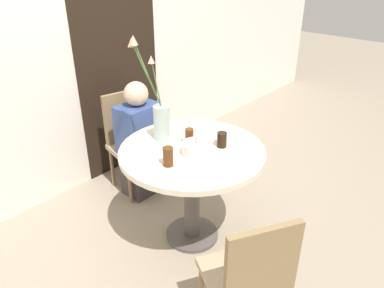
# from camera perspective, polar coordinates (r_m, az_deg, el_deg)

# --- Properties ---
(ground_plane) EXTENTS (16.00, 16.00, 0.00)m
(ground_plane) POSITION_cam_1_polar(r_m,az_deg,el_deg) (3.00, 0.00, -13.74)
(ground_plane) COLOR gray
(wall_back) EXTENTS (8.00, 0.05, 2.60)m
(wall_back) POSITION_cam_1_polar(r_m,az_deg,el_deg) (3.33, -17.38, 14.62)
(wall_back) COLOR silver
(wall_back) RESTS_ON ground_plane
(doorway_panel) EXTENTS (0.90, 0.01, 2.05)m
(doorway_panel) POSITION_cam_1_polar(r_m,az_deg,el_deg) (3.58, -11.07, 11.66)
(doorway_panel) COLOR black
(doorway_panel) RESTS_ON ground_plane
(dining_table) EXTENTS (1.01, 1.01, 0.76)m
(dining_table) POSITION_cam_1_polar(r_m,az_deg,el_deg) (2.63, 0.00, -3.62)
(dining_table) COLOR beige
(dining_table) RESTS_ON ground_plane
(chair_left_flank) EXTENTS (0.47, 0.47, 0.89)m
(chair_left_flank) POSITION_cam_1_polar(r_m,az_deg,el_deg) (3.38, -9.32, 1.08)
(chair_left_flank) COLOR #9E896B
(chair_left_flank) RESTS_ON ground_plane
(chair_far_back) EXTENTS (0.54, 0.54, 0.89)m
(chair_far_back) POSITION_cam_1_polar(r_m,az_deg,el_deg) (2.06, 8.80, -19.28)
(chair_far_back) COLOR #9E896B
(chair_far_back) RESTS_ON ground_plane
(birthday_cake) EXTENTS (0.19, 0.19, 0.13)m
(birthday_cake) POSITION_cam_1_polar(r_m,az_deg,el_deg) (2.48, 0.62, -0.67)
(birthday_cake) COLOR white
(birthday_cake) RESTS_ON dining_table
(flower_vase) EXTENTS (0.20, 0.23, 0.74)m
(flower_vase) POSITION_cam_1_polar(r_m,az_deg,el_deg) (2.63, -5.11, 4.72)
(flower_vase) COLOR #9EB2AD
(flower_vase) RESTS_ON dining_table
(side_plate) EXTENTS (0.20, 0.20, 0.01)m
(side_plate) POSITION_cam_1_polar(r_m,az_deg,el_deg) (2.75, 2.99, 1.44)
(side_plate) COLOR white
(side_plate) RESTS_ON dining_table
(drink_glass_0) EXTENTS (0.06, 0.06, 0.11)m
(drink_glass_0) POSITION_cam_1_polar(r_m,az_deg,el_deg) (2.61, -0.40, 1.18)
(drink_glass_0) COLOR #51280F
(drink_glass_0) RESTS_ON dining_table
(drink_glass_1) EXTENTS (0.07, 0.07, 0.13)m
(drink_glass_1) POSITION_cam_1_polar(r_m,az_deg,el_deg) (2.35, -3.68, -1.92)
(drink_glass_1) COLOR #51280F
(drink_glass_1) RESTS_ON dining_table
(drink_glass_2) EXTENTS (0.07, 0.07, 0.11)m
(drink_glass_2) POSITION_cam_1_polar(r_m,az_deg,el_deg) (2.58, 4.58, 0.67)
(drink_glass_2) COLOR black
(drink_glass_2) RESTS_ON dining_table
(person_boy) EXTENTS (0.34, 0.24, 1.05)m
(person_boy) POSITION_cam_1_polar(r_m,az_deg,el_deg) (3.25, -7.97, 0.03)
(person_boy) COLOR #383333
(person_boy) RESTS_ON ground_plane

